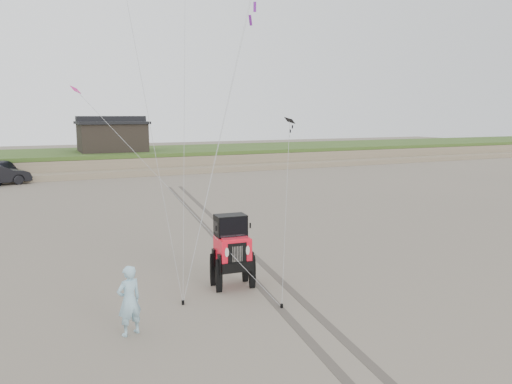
# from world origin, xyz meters

# --- Properties ---
(ground) EXTENTS (160.00, 160.00, 0.00)m
(ground) POSITION_xyz_m (0.00, 0.00, 0.00)
(ground) COLOR #6B6054
(ground) RESTS_ON ground
(dune_ridge) EXTENTS (160.00, 14.25, 1.73)m
(dune_ridge) POSITION_xyz_m (0.00, 37.50, 0.82)
(dune_ridge) COLOR #7A6B54
(dune_ridge) RESTS_ON ground
(cabin) EXTENTS (6.40, 5.40, 3.35)m
(cabin) POSITION_xyz_m (2.00, 37.00, 3.24)
(cabin) COLOR black
(cabin) RESTS_ON dune_ridge
(jeep) EXTENTS (2.42, 4.92, 1.78)m
(jeep) POSITION_xyz_m (-0.16, 1.26, 0.89)
(jeep) COLOR #FD142A
(jeep) RESTS_ON ground
(man) EXTENTS (0.73, 0.60, 1.71)m
(man) POSITION_xyz_m (-3.66, -0.79, 0.86)
(man) COLOR #84B8CC
(man) RESTS_ON ground
(stake_main) EXTENTS (0.08, 0.08, 0.12)m
(stake_main) POSITION_xyz_m (-1.96, 0.53, 0.06)
(stake_main) COLOR black
(stake_main) RESTS_ON ground
(stake_aux) EXTENTS (0.08, 0.08, 0.12)m
(stake_aux) POSITION_xyz_m (0.41, -0.86, 0.06)
(stake_aux) COLOR black
(stake_aux) RESTS_ON ground
(tire_tracks) EXTENTS (5.22, 29.74, 0.01)m
(tire_tracks) POSITION_xyz_m (2.00, 8.00, 0.00)
(tire_tracks) COLOR #4C443D
(tire_tracks) RESTS_ON ground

